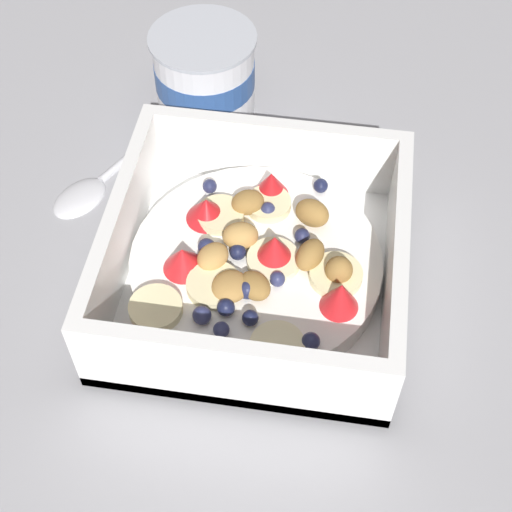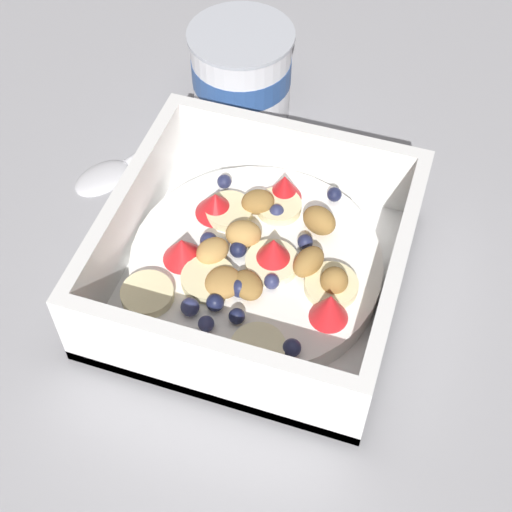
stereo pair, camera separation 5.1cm
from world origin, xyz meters
TOP-DOWN VIEW (x-y plane):
  - ground_plane at (0.00, 0.00)m, footprint 2.40×2.40m
  - fruit_bowl at (0.01, 0.01)m, footprint 0.20×0.20m
  - spoon at (-0.12, 0.09)m, footprint 0.10×0.16m
  - yogurt_cup at (-0.06, 0.18)m, footprint 0.09×0.09m

SIDE VIEW (x-z plane):
  - ground_plane at x=0.00m, z-range 0.00..0.00m
  - spoon at x=-0.12m, z-range 0.00..0.01m
  - fruit_bowl at x=0.01m, z-range -0.01..0.06m
  - yogurt_cup at x=-0.06m, z-range 0.00..0.08m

